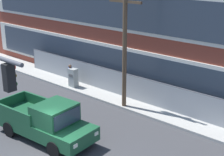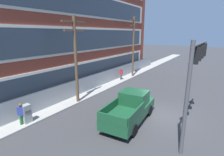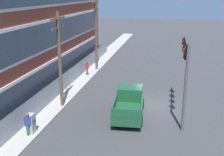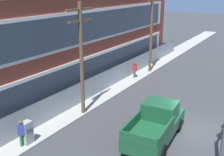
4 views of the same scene
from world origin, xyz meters
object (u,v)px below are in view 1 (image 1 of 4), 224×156
pickup_truck_dark_green (47,122)px  pedestrian_near_cabinet (70,74)px  utility_pole_near_corner (125,39)px  electrical_cabinet (73,79)px

pickup_truck_dark_green → pedestrian_near_cabinet: bearing=129.0°
pickup_truck_dark_green → utility_pole_near_corner: bearing=85.8°
pickup_truck_dark_green → utility_pole_near_corner: utility_pole_near_corner is taller
utility_pole_near_corner → pedestrian_near_cabinet: bearing=176.9°
electrical_cabinet → pedestrian_near_cabinet: pedestrian_near_cabinet is taller
pickup_truck_dark_green → pedestrian_near_cabinet: (-4.73, 5.83, 0.01)m
utility_pole_near_corner → electrical_cabinet: size_ratio=5.20×
pickup_truck_dark_green → utility_pole_near_corner: (0.40, 5.55, 3.31)m
pickup_truck_dark_green → utility_pole_near_corner: size_ratio=0.74×
utility_pole_near_corner → electrical_cabinet: (-4.80, 0.25, -3.54)m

